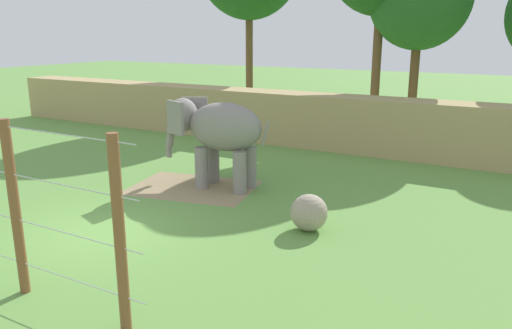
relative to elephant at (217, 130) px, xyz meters
The scene contains 5 objects.
ground_plane 5.37m from the elephant, 95.15° to the right, with size 120.00×120.00×0.00m, color #609342.
dirt_patch 2.14m from the elephant, 140.03° to the right, with size 4.12×2.95×0.01m, color #937F5B.
embankment_wall 7.55m from the elephant, 93.42° to the left, with size 36.00×1.80×2.40m, color tan.
elephant is the anchor object (origin of this frame).
enrichment_ball 5.01m from the elephant, 26.22° to the right, with size 0.99×0.99×0.99m, color gray.
Camera 1 is at (9.70, -8.78, 5.13)m, focal length 35.36 mm.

